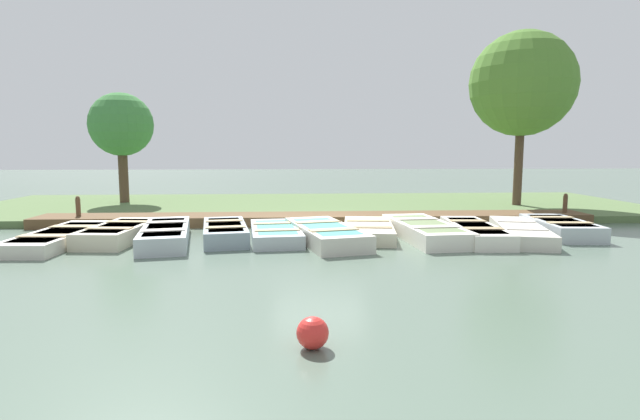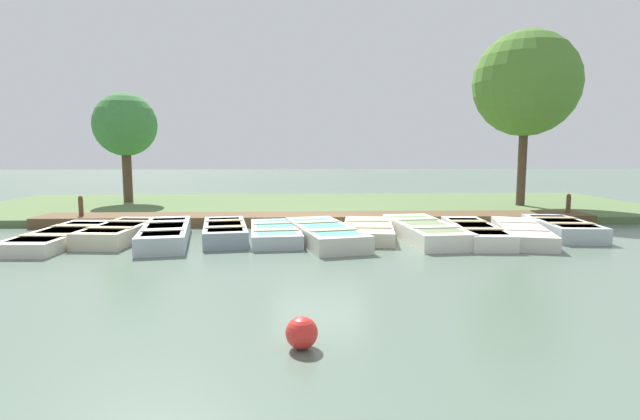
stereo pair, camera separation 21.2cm
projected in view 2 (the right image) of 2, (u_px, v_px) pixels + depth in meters
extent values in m
plane|color=#566B5B|center=(320.00, 232.00, 13.49)|extent=(80.00, 80.00, 0.00)
cube|color=#567042|center=(314.00, 206.00, 18.43)|extent=(8.00, 24.00, 0.21)
cube|color=brown|center=(318.00, 219.00, 14.89)|extent=(1.36, 16.29, 0.29)
cube|color=beige|center=(62.00, 237.00, 11.88)|extent=(3.60, 1.36, 0.30)
cube|color=#6B7F51|center=(61.00, 231.00, 11.86)|extent=(2.95, 1.07, 0.02)
cube|color=tan|center=(45.00, 235.00, 11.19)|extent=(0.41, 1.10, 0.03)
cube|color=tan|center=(75.00, 226.00, 12.53)|extent=(0.41, 1.10, 0.03)
cube|color=beige|center=(120.00, 232.00, 12.23)|extent=(2.85, 1.38, 0.39)
cube|color=#994C33|center=(120.00, 225.00, 12.20)|extent=(2.33, 1.08, 0.03)
cube|color=tan|center=(110.00, 228.00, 11.68)|extent=(0.37, 1.06, 0.03)
cube|color=tan|center=(129.00, 221.00, 12.72)|extent=(0.37, 1.06, 0.03)
cube|color=#B2BCC1|center=(166.00, 234.00, 11.99)|extent=(3.54, 1.63, 0.40)
cube|color=#6B7F51|center=(165.00, 226.00, 11.97)|extent=(2.90, 1.29, 0.03)
cube|color=beige|center=(163.00, 230.00, 11.33)|extent=(0.50, 1.01, 0.03)
cube|color=beige|center=(167.00, 221.00, 12.59)|extent=(0.50, 1.01, 0.03)
cube|color=#8C9EA8|center=(225.00, 232.00, 12.34)|extent=(2.91, 1.45, 0.39)
cube|color=#6B7F51|center=(225.00, 225.00, 12.31)|extent=(2.38, 1.14, 0.03)
cube|color=tan|center=(225.00, 227.00, 11.80)|extent=(0.42, 0.96, 0.03)
cube|color=tan|center=(224.00, 220.00, 12.83)|extent=(0.42, 0.96, 0.03)
cube|color=#B2BCC1|center=(275.00, 233.00, 12.33)|extent=(2.95, 1.42, 0.32)
cube|color=teal|center=(275.00, 227.00, 12.32)|extent=(2.41, 1.12, 0.03)
cube|color=tan|center=(276.00, 230.00, 11.78)|extent=(0.39, 1.09, 0.03)
cube|color=tan|center=(274.00, 223.00, 12.85)|extent=(0.39, 1.09, 0.03)
cube|color=beige|center=(325.00, 234.00, 11.99)|extent=(3.53, 1.98, 0.39)
cube|color=teal|center=(325.00, 227.00, 11.97)|extent=(2.88, 1.57, 0.03)
cube|color=tan|center=(333.00, 230.00, 11.36)|extent=(0.59, 1.18, 0.03)
cube|color=tan|center=(318.00, 222.00, 12.57)|extent=(0.59, 1.18, 0.03)
cube|color=beige|center=(368.00, 231.00, 12.69)|extent=(3.01, 1.58, 0.33)
cube|color=#4C709E|center=(368.00, 225.00, 12.67)|extent=(2.46, 1.25, 0.03)
cube|color=tan|center=(368.00, 227.00, 12.13)|extent=(0.43, 1.15, 0.03)
cube|color=tan|center=(368.00, 221.00, 13.21)|extent=(0.43, 1.15, 0.03)
cube|color=silver|center=(424.00, 231.00, 12.44)|extent=(3.62, 1.54, 0.39)
cube|color=#6B7F51|center=(425.00, 224.00, 12.42)|extent=(2.97, 1.21, 0.03)
cube|color=beige|center=(434.00, 227.00, 11.76)|extent=(0.45, 1.16, 0.03)
cube|color=beige|center=(416.00, 219.00, 13.08)|extent=(0.45, 1.16, 0.03)
cube|color=silver|center=(475.00, 232.00, 12.30)|extent=(3.29, 1.17, 0.36)
cube|color=#6B7F51|center=(475.00, 226.00, 12.28)|extent=(2.70, 0.92, 0.03)
cube|color=tan|center=(483.00, 229.00, 11.67)|extent=(0.38, 0.91, 0.03)
cube|color=tan|center=(468.00, 221.00, 12.89)|extent=(0.38, 0.91, 0.03)
cube|color=beige|center=(521.00, 233.00, 12.35)|extent=(3.53, 1.80, 0.34)
cube|color=beige|center=(522.00, 226.00, 12.33)|extent=(2.88, 1.43, 0.03)
cube|color=beige|center=(527.00, 229.00, 11.70)|extent=(0.55, 0.99, 0.03)
cube|color=beige|center=(517.00, 222.00, 12.95)|extent=(0.55, 0.99, 0.03)
cube|color=#B2BCC1|center=(562.00, 228.00, 12.83)|extent=(2.71, 1.38, 0.39)
cube|color=teal|center=(562.00, 221.00, 12.80)|extent=(2.22, 1.08, 0.03)
cube|color=tan|center=(571.00, 223.00, 12.31)|extent=(0.35, 1.09, 0.03)
cube|color=tan|center=(554.00, 218.00, 13.30)|extent=(0.35, 1.09, 0.03)
cylinder|color=brown|center=(81.00, 212.00, 14.52)|extent=(0.13, 0.13, 0.79)
sphere|color=brown|center=(80.00, 198.00, 14.47)|extent=(0.12, 0.12, 0.12)
cylinder|color=brown|center=(568.00, 210.00, 15.12)|extent=(0.13, 0.13, 0.79)
sphere|color=brown|center=(569.00, 196.00, 15.07)|extent=(0.12, 0.12, 0.12)
sphere|color=red|center=(302.00, 333.00, 5.62)|extent=(0.37, 0.37, 0.37)
cylinder|color=#4C3828|center=(127.00, 175.00, 18.85)|extent=(0.35, 0.35, 2.48)
sphere|color=#3D7F3D|center=(125.00, 125.00, 18.62)|extent=(2.34, 2.34, 2.34)
cylinder|color=#4C3828|center=(522.00, 162.00, 17.68)|extent=(0.30, 0.30, 3.48)
sphere|color=#4C7A2D|center=(526.00, 83.00, 17.34)|extent=(3.64, 3.64, 3.64)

